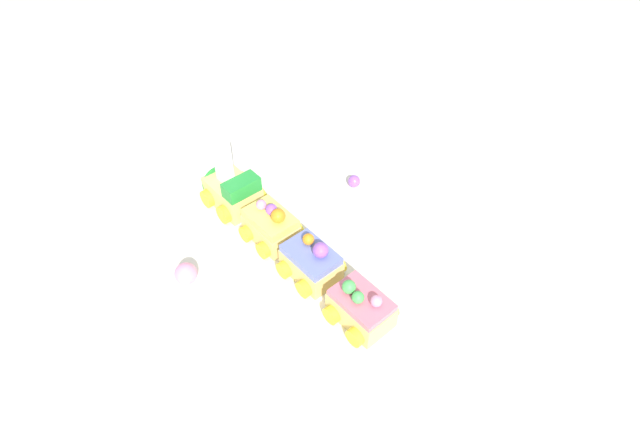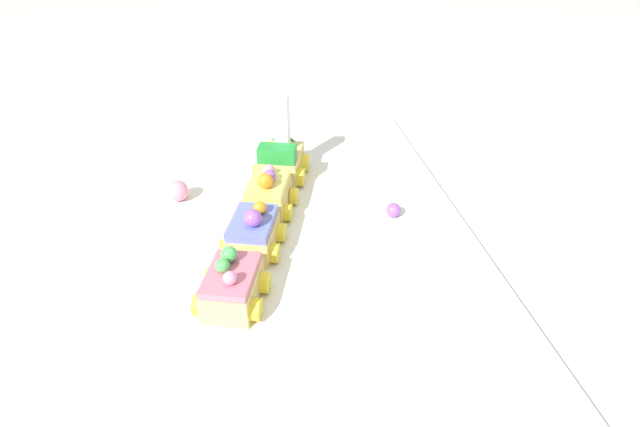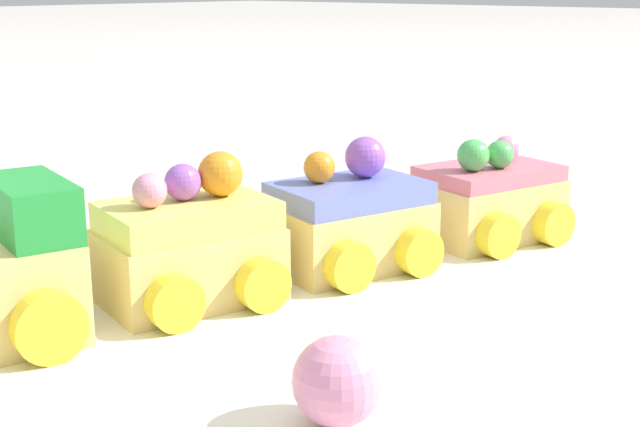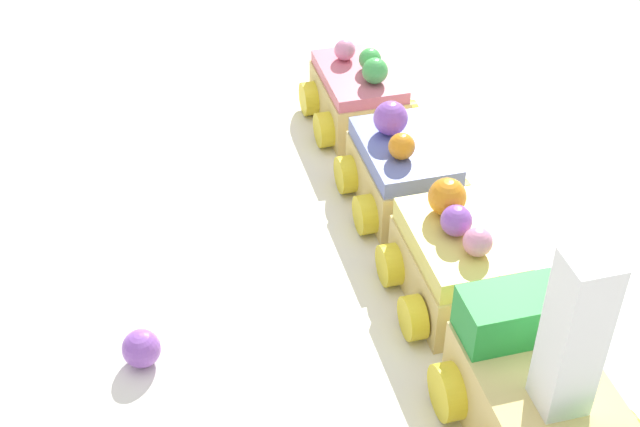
# 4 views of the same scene
# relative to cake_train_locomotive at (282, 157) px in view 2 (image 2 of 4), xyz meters

# --- Properties ---
(ground_plane) EXTENTS (10.00, 10.00, 0.00)m
(ground_plane) POSITION_rel_cake_train_locomotive_xyz_m (-0.15, -0.01, -0.04)
(ground_plane) COLOR beige
(display_board) EXTENTS (0.72, 0.46, 0.01)m
(display_board) POSITION_rel_cake_train_locomotive_xyz_m (-0.15, -0.01, -0.04)
(display_board) COLOR white
(display_board) RESTS_ON ground_plane
(cake_train_locomotive) EXTENTS (0.12, 0.10, 0.13)m
(cake_train_locomotive) POSITION_rel_cake_train_locomotive_xyz_m (0.00, 0.00, 0.00)
(cake_train_locomotive) COLOR #E5C675
(cake_train_locomotive) RESTS_ON display_board
(cake_car_lemon) EXTENTS (0.09, 0.09, 0.07)m
(cake_car_lemon) POSITION_rel_cake_train_locomotive_xyz_m (-0.10, 0.03, -0.01)
(cake_car_lemon) COLOR #E5C675
(cake_car_lemon) RESTS_ON display_board
(cake_car_blueberry) EXTENTS (0.09, 0.09, 0.07)m
(cake_car_blueberry) POSITION_rel_cake_train_locomotive_xyz_m (-0.19, 0.05, -0.01)
(cake_car_blueberry) COLOR #E5C675
(cake_car_blueberry) RESTS_ON display_board
(cake_car_strawberry) EXTENTS (0.09, 0.09, 0.06)m
(cake_car_strawberry) POSITION_rel_cake_train_locomotive_xyz_m (-0.29, 0.08, -0.01)
(cake_car_strawberry) COLOR #E5C675
(cake_car_strawberry) RESTS_ON display_board
(gumball_pink) EXTENTS (0.03, 0.03, 0.03)m
(gumball_pink) POSITION_rel_cake_train_locomotive_xyz_m (-0.06, 0.16, -0.02)
(gumball_pink) COLOR pink
(gumball_pink) RESTS_ON display_board
(gumball_purple) EXTENTS (0.02, 0.02, 0.02)m
(gumball_purple) POSITION_rel_cake_train_locomotive_xyz_m (-0.15, -0.14, -0.02)
(gumball_purple) COLOR #9956C6
(gumball_purple) RESTS_ON display_board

